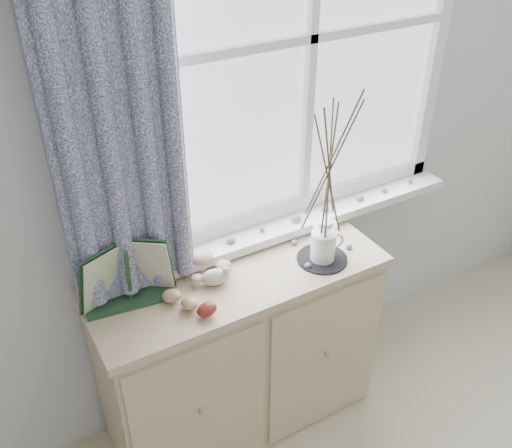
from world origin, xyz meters
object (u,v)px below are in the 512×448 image
Objects in this scene: sideboard at (241,351)px; botanical_book at (130,278)px; toadstool_cluster at (206,262)px; twig_pitcher at (330,164)px.

botanical_book is at bearing 175.70° from sideboard.
twig_pitcher reaches higher than toadstool_cluster.
toadstool_cluster is (-0.10, 0.08, 0.47)m from sideboard.
botanical_book reaches higher than toadstool_cluster.
sideboard is 3.09× the size of botanical_book.
sideboard is 6.80× the size of toadstool_cluster.
botanical_book reaches higher than sideboard.
botanical_book is (-0.42, 0.03, 0.56)m from sideboard.
botanical_book is 0.51× the size of twig_pitcher.
toadstool_cluster is (0.32, 0.05, -0.08)m from botanical_book.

